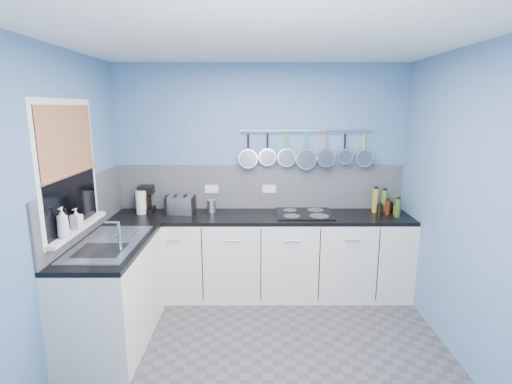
{
  "coord_description": "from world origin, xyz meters",
  "views": [
    {
      "loc": [
        -0.05,
        -2.86,
        2.03
      ],
      "look_at": [
        -0.05,
        0.75,
        1.25
      ],
      "focal_mm": 27.5,
      "sensor_mm": 36.0,
      "label": 1
    }
  ],
  "objects_px": {
    "toaster": "(181,205)",
    "soap_bottle_a": "(63,223)",
    "soap_bottle_b": "(76,219)",
    "paper_towel": "(141,202)",
    "coffee_maker": "(146,199)",
    "canister": "(212,206)",
    "hob": "(304,213)"
  },
  "relations": [
    {
      "from": "toaster",
      "to": "paper_towel",
      "type": "bearing_deg",
      "value": -169.21
    },
    {
      "from": "hob",
      "to": "canister",
      "type": "bearing_deg",
      "value": 175.91
    },
    {
      "from": "toaster",
      "to": "hob",
      "type": "relative_size",
      "value": 0.5
    },
    {
      "from": "soap_bottle_b",
      "to": "canister",
      "type": "distance_m",
      "value": 1.47
    },
    {
      "from": "paper_towel",
      "to": "canister",
      "type": "relative_size",
      "value": 1.78
    },
    {
      "from": "soap_bottle_b",
      "to": "canister",
      "type": "xyz_separation_m",
      "value": [
        0.99,
        1.07,
        -0.17
      ]
    },
    {
      "from": "toaster",
      "to": "soap_bottle_a",
      "type": "bearing_deg",
      "value": -107.92
    },
    {
      "from": "paper_towel",
      "to": "soap_bottle_a",
      "type": "bearing_deg",
      "value": -100.88
    },
    {
      "from": "coffee_maker",
      "to": "toaster",
      "type": "xyz_separation_m",
      "value": [
        0.39,
        -0.06,
        -0.05
      ]
    },
    {
      "from": "paper_towel",
      "to": "toaster",
      "type": "distance_m",
      "value": 0.43
    },
    {
      "from": "coffee_maker",
      "to": "canister",
      "type": "distance_m",
      "value": 0.72
    },
    {
      "from": "coffee_maker",
      "to": "hob",
      "type": "height_order",
      "value": "coffee_maker"
    },
    {
      "from": "toaster",
      "to": "canister",
      "type": "xyz_separation_m",
      "value": [
        0.33,
        0.05,
        -0.03
      ]
    },
    {
      "from": "soap_bottle_b",
      "to": "coffee_maker",
      "type": "height_order",
      "value": "soap_bottle_b"
    },
    {
      "from": "soap_bottle_b",
      "to": "hob",
      "type": "height_order",
      "value": "soap_bottle_b"
    },
    {
      "from": "toaster",
      "to": "hob",
      "type": "bearing_deg",
      "value": 9.19
    },
    {
      "from": "paper_towel",
      "to": "toaster",
      "type": "bearing_deg",
      "value": 0.66
    },
    {
      "from": "soap_bottle_b",
      "to": "canister",
      "type": "height_order",
      "value": "soap_bottle_b"
    },
    {
      "from": "canister",
      "to": "hob",
      "type": "height_order",
      "value": "canister"
    },
    {
      "from": "soap_bottle_a",
      "to": "hob",
      "type": "relative_size",
      "value": 0.4
    },
    {
      "from": "soap_bottle_a",
      "to": "soap_bottle_b",
      "type": "relative_size",
      "value": 1.39
    },
    {
      "from": "soap_bottle_b",
      "to": "toaster",
      "type": "distance_m",
      "value": 1.22
    },
    {
      "from": "soap_bottle_a",
      "to": "hob",
      "type": "xyz_separation_m",
      "value": [
        2.0,
        1.22,
        -0.26
      ]
    },
    {
      "from": "soap_bottle_b",
      "to": "paper_towel",
      "type": "xyz_separation_m",
      "value": [
        0.24,
        1.01,
        -0.11
      ]
    },
    {
      "from": "soap_bottle_a",
      "to": "toaster",
      "type": "relative_size",
      "value": 0.8
    },
    {
      "from": "toaster",
      "to": "coffee_maker",
      "type": "bearing_deg",
      "value": -179.22
    },
    {
      "from": "soap_bottle_a",
      "to": "canister",
      "type": "distance_m",
      "value": 1.64
    },
    {
      "from": "toaster",
      "to": "canister",
      "type": "height_order",
      "value": "toaster"
    },
    {
      "from": "coffee_maker",
      "to": "soap_bottle_b",
      "type": "bearing_deg",
      "value": -104.07
    },
    {
      "from": "canister",
      "to": "hob",
      "type": "xyz_separation_m",
      "value": [
        1.01,
        -0.07,
        -0.06
      ]
    },
    {
      "from": "soap_bottle_b",
      "to": "paper_towel",
      "type": "relative_size",
      "value": 0.69
    },
    {
      "from": "toaster",
      "to": "canister",
      "type": "bearing_deg",
      "value": 18.78
    }
  ]
}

